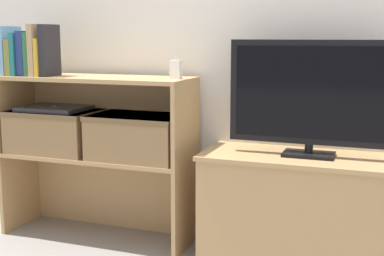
% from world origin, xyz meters
% --- Properties ---
extents(tv_stand, '(0.94, 0.39, 0.50)m').
position_xyz_m(tv_stand, '(0.54, 0.18, 0.25)').
color(tv_stand, tan).
rests_on(tv_stand, ground_plane).
extents(tv, '(0.71, 0.14, 0.51)m').
position_xyz_m(tv, '(0.54, 0.18, 0.77)').
color(tv, black).
rests_on(tv, tv_stand).
extents(bookshelf_lower_tier, '(0.98, 0.33, 0.43)m').
position_xyz_m(bookshelf_lower_tier, '(-0.51, 0.23, 0.28)').
color(bookshelf_lower_tier, tan).
rests_on(bookshelf_lower_tier, ground_plane).
extents(bookshelf_upper_tier, '(0.98, 0.33, 0.39)m').
position_xyz_m(bookshelf_upper_tier, '(-0.51, 0.23, 0.69)').
color(bookshelf_upper_tier, tan).
rests_on(bookshelf_upper_tier, bookshelf_lower_tier).
extents(book_skyblue, '(0.02, 0.15, 0.25)m').
position_xyz_m(book_skyblue, '(-0.96, 0.10, 0.95)').
color(book_skyblue, '#709ECC').
rests_on(book_skyblue, bookshelf_upper_tier).
extents(book_olive, '(0.03, 0.15, 0.18)m').
position_xyz_m(book_olive, '(-0.93, 0.10, 0.92)').
color(book_olive, olive).
rests_on(book_olive, bookshelf_upper_tier).
extents(book_teal, '(0.02, 0.16, 0.21)m').
position_xyz_m(book_teal, '(-0.90, 0.10, 0.93)').
color(book_teal, '#1E7075').
rests_on(book_teal, bookshelf_upper_tier).
extents(book_navy, '(0.04, 0.13, 0.22)m').
position_xyz_m(book_navy, '(-0.86, 0.10, 0.94)').
color(book_navy, navy).
rests_on(book_navy, bookshelf_upper_tier).
extents(book_forest, '(0.02, 0.15, 0.22)m').
position_xyz_m(book_forest, '(-0.82, 0.10, 0.93)').
color(book_forest, '#286638').
rests_on(book_forest, bookshelf_upper_tier).
extents(book_tan, '(0.03, 0.16, 0.25)m').
position_xyz_m(book_tan, '(-0.79, 0.10, 0.95)').
color(book_tan, tan).
rests_on(book_tan, bookshelf_upper_tier).
extents(book_mustard, '(0.02, 0.16, 0.19)m').
position_xyz_m(book_mustard, '(-0.76, 0.10, 0.92)').
color(book_mustard, gold).
rests_on(book_mustard, bookshelf_upper_tier).
extents(book_charcoal, '(0.03, 0.14, 0.25)m').
position_xyz_m(book_charcoal, '(-0.73, 0.10, 0.95)').
color(book_charcoal, '#232328').
rests_on(book_charcoal, bookshelf_upper_tier).
extents(baby_monitor, '(0.05, 0.04, 0.12)m').
position_xyz_m(baby_monitor, '(-0.08, 0.17, 0.87)').
color(baby_monitor, white).
rests_on(baby_monitor, bookshelf_upper_tier).
extents(storage_basket_left, '(0.45, 0.30, 0.21)m').
position_xyz_m(storage_basket_left, '(-0.75, 0.15, 0.55)').
color(storage_basket_left, '#937047').
rests_on(storage_basket_left, bookshelf_lower_tier).
extents(storage_basket_right, '(0.45, 0.30, 0.21)m').
position_xyz_m(storage_basket_right, '(-0.28, 0.15, 0.55)').
color(storage_basket_right, '#937047').
rests_on(storage_basket_right, bookshelf_lower_tier).
extents(laptop, '(0.33, 0.25, 0.02)m').
position_xyz_m(laptop, '(-0.75, 0.15, 0.66)').
color(laptop, '#2D2D33').
rests_on(laptop, storage_basket_left).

